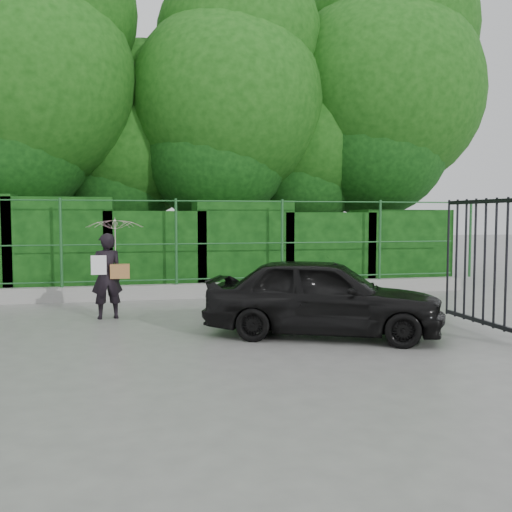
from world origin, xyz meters
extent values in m
plane|color=gray|center=(0.00, 0.00, 0.00)|extent=(80.00, 80.00, 0.00)
cube|color=#9E9E99|center=(0.00, 4.50, 0.15)|extent=(14.00, 0.25, 0.30)
cylinder|color=#215929|center=(-1.90, 4.50, 1.20)|extent=(0.06, 0.06, 1.80)
cylinder|color=#215929|center=(0.40, 4.50, 1.20)|extent=(0.06, 0.06, 1.80)
cylinder|color=#215929|center=(2.70, 4.50, 1.20)|extent=(0.06, 0.06, 1.80)
cylinder|color=#215929|center=(5.00, 4.50, 1.20)|extent=(0.06, 0.06, 1.80)
cylinder|color=#215929|center=(7.30, 4.50, 1.20)|extent=(0.06, 0.06, 1.80)
cylinder|color=#215929|center=(0.00, 4.50, 0.40)|extent=(13.60, 0.03, 0.03)
cylinder|color=#215929|center=(0.00, 4.50, 1.15)|extent=(13.60, 0.03, 0.03)
cylinder|color=#215929|center=(0.00, 4.50, 2.05)|extent=(13.60, 0.03, 0.03)
cube|color=black|center=(-2.00, 5.50, 1.07)|extent=(2.20, 1.20, 2.14)
cube|color=black|center=(0.00, 5.50, 0.92)|extent=(2.20, 1.20, 1.85)
cube|color=black|center=(2.00, 5.50, 1.04)|extent=(2.20, 1.20, 2.08)
cube|color=black|center=(4.00, 5.50, 0.91)|extent=(2.20, 1.20, 1.82)
cube|color=black|center=(6.00, 5.50, 0.94)|extent=(2.20, 1.20, 1.88)
cylinder|color=black|center=(-3.00, 7.20, 2.25)|extent=(0.36, 0.36, 4.50)
sphere|color=#14470F|center=(-3.00, 7.20, 4.95)|extent=(5.40, 5.40, 5.40)
cylinder|color=black|center=(-0.50, 8.50, 1.62)|extent=(0.36, 0.36, 3.25)
sphere|color=#14470F|center=(-0.50, 8.50, 3.58)|extent=(3.90, 3.90, 3.90)
cylinder|color=black|center=(2.00, 7.50, 2.12)|extent=(0.36, 0.36, 4.25)
sphere|color=#14470F|center=(2.00, 7.50, 4.68)|extent=(5.10, 5.10, 5.10)
cylinder|color=black|center=(4.50, 8.20, 1.75)|extent=(0.36, 0.36, 3.50)
sphere|color=#14470F|center=(4.50, 8.20, 3.85)|extent=(4.20, 4.20, 4.20)
cylinder|color=black|center=(6.50, 7.80, 2.38)|extent=(0.36, 0.36, 4.75)
sphere|color=#14470F|center=(6.50, 7.80, 5.23)|extent=(5.70, 5.70, 5.70)
cube|color=black|center=(4.60, -0.05, 0.15)|extent=(0.05, 2.00, 0.06)
cube|color=black|center=(4.60, -0.05, 1.95)|extent=(0.05, 2.00, 0.06)
cylinder|color=black|center=(4.60, -0.50, 1.05)|extent=(0.04, 0.04, 1.90)
cylinder|color=black|center=(4.60, -0.25, 1.05)|extent=(0.04, 0.04, 1.90)
cylinder|color=black|center=(4.60, 0.00, 1.05)|extent=(0.04, 0.04, 1.90)
cylinder|color=black|center=(4.60, 0.25, 1.05)|extent=(0.04, 0.04, 1.90)
cylinder|color=black|center=(4.60, 0.50, 1.05)|extent=(0.04, 0.04, 1.90)
cylinder|color=black|center=(4.60, 0.75, 1.05)|extent=(0.04, 0.04, 1.90)
cylinder|color=black|center=(4.60, 1.00, 1.05)|extent=(0.04, 0.04, 1.90)
imported|color=black|center=(-0.94, 2.37, 0.72)|extent=(0.59, 0.44, 1.45)
imported|color=#F8D4D5|center=(-0.79, 2.42, 1.28)|extent=(0.95, 0.97, 0.87)
cube|color=#A26B38|center=(-0.72, 2.29, 0.81)|extent=(0.32, 0.15, 0.24)
cube|color=white|center=(-1.06, 2.25, 0.92)|extent=(0.25, 0.02, 0.32)
imported|color=black|center=(2.17, 0.27, 0.58)|extent=(3.65, 2.62, 1.15)
camera|label=1|loc=(-0.57, -7.50, 1.73)|focal=40.00mm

